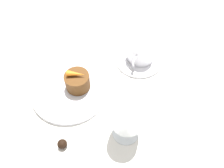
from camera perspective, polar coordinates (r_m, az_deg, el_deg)
name	(u,v)px	position (r m, az deg, el deg)	size (l,w,h in m)	color
ground_plane	(87,94)	(0.65, -6.58, -2.73)	(3.00, 3.00, 0.00)	white
dinner_plate	(70,90)	(0.65, -10.97, -1.60)	(0.22, 0.22, 0.01)	white
saucer	(139,59)	(0.73, 7.03, 6.55)	(0.16, 0.16, 0.01)	white
coffee_cup	(141,50)	(0.70, 7.54, 8.73)	(0.11, 0.09, 0.07)	white
spoon	(131,67)	(0.69, 4.95, 4.32)	(0.07, 0.08, 0.00)	silver
wine_glass	(128,117)	(0.51, 4.07, -8.63)	(0.08, 0.08, 0.13)	silver
fork	(99,53)	(0.75, -3.34, 8.04)	(0.04, 0.19, 0.01)	silver
dessert_cake	(77,81)	(0.63, -9.02, 0.73)	(0.07, 0.07, 0.05)	#563314
carrot_garnish	(76,74)	(0.61, -9.42, 2.60)	(0.03, 0.05, 0.02)	orange
chocolate_truffle	(62,144)	(0.58, -12.89, -15.03)	(0.02, 0.02, 0.02)	black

